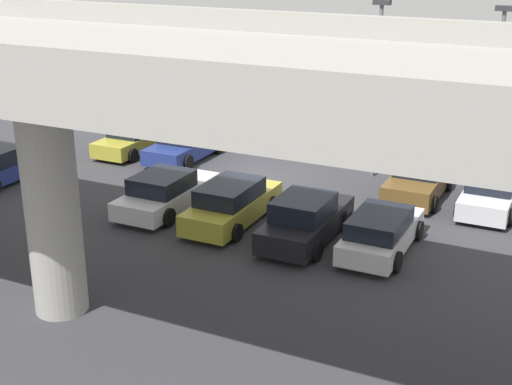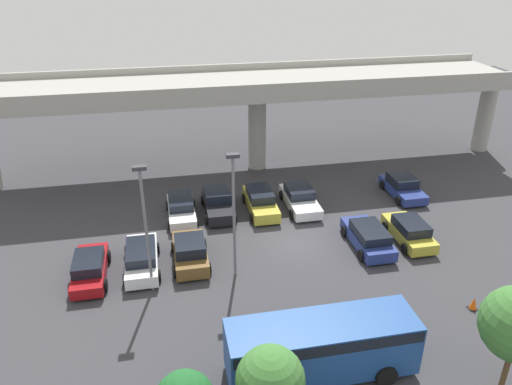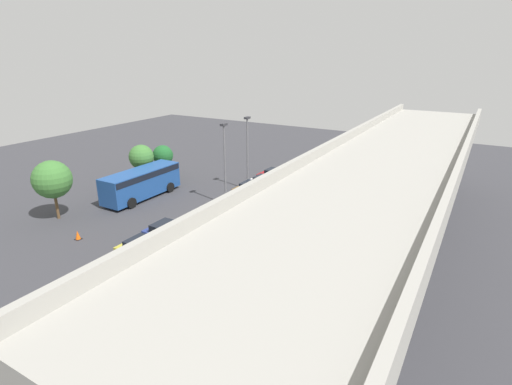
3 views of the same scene
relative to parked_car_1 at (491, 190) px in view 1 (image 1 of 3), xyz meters
name	(u,v)px [view 1 (image 1 of 3)]	position (x,y,z in m)	size (l,w,h in m)	color
ground_plane	(257,179)	(9.61, 0.80, -0.71)	(90.41, 90.41, 0.00)	#38383D
highway_overpass	(38,75)	(9.61, 13.44, 5.94)	(43.66, 7.63, 8.09)	#9E9B93
parked_car_1	(491,190)	(0.00, 0.00, 0.00)	(2.07, 4.80, 1.47)	silver
parked_car_2	(418,179)	(2.83, 0.00, 0.05)	(2.15, 4.32, 1.64)	brown
parked_car_3	(306,220)	(5.26, 5.97, 0.04)	(2.13, 4.72, 1.64)	black
parked_car_4	(232,204)	(8.28, 5.66, 0.03)	(2.08, 4.87, 1.56)	gold
parked_car_5	(166,192)	(11.16, 5.58, -0.02)	(2.22, 4.87, 1.49)	silver
parked_car_6	(187,144)	(13.88, -0.43, 0.01)	(2.18, 4.70, 1.48)	navy
parked_car_7	(134,138)	(16.75, -0.25, 0.00)	(2.06, 4.45, 1.49)	gold
parked_car_8	(381,232)	(2.66, 5.73, -0.02)	(2.05, 4.50, 1.42)	silver
shuttle_bus	(373,98)	(7.75, -9.74, 0.93)	(8.25, 2.73, 2.74)	#1E478C
lamp_post_near_aisle	(496,84)	(0.55, -2.22, 3.67)	(0.70, 0.35, 7.40)	slate
lamp_post_mid_lot	(378,76)	(5.25, -1.74, 3.71)	(0.70, 0.35, 7.48)	slate
tree_front_left	(498,82)	(1.74, -12.46, 1.81)	(2.24, 2.24, 3.66)	brown
tree_front_centre	(441,68)	(4.82, -12.54, 2.30)	(2.54, 2.54, 4.30)	brown
tree_front_right	(268,49)	(15.11, -12.10, 2.73)	(3.14, 3.14, 5.02)	brown
traffic_cone	(203,114)	(16.91, -7.19, -0.38)	(0.44, 0.44, 0.70)	black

